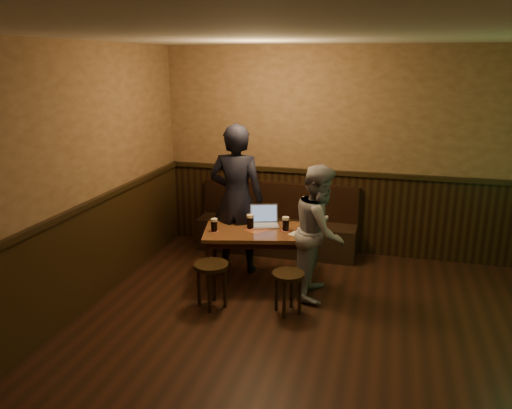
{
  "coord_description": "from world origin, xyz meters",
  "views": [
    {
      "loc": [
        0.6,
        -3.71,
        2.61
      ],
      "look_at": [
        -0.84,
        1.58,
        1.01
      ],
      "focal_mm": 35.0,
      "sensor_mm": 36.0,
      "label": 1
    }
  ],
  "objects_px": {
    "pint_left": "(214,225)",
    "person_suit": "(237,199)",
    "bench": "(277,230)",
    "pint_right": "(286,224)",
    "stool_right": "(288,281)",
    "pint_mid": "(250,222)",
    "stool_left": "(211,272)",
    "person_grey": "(320,231)",
    "pub_table": "(257,237)",
    "laptop": "(264,220)"
  },
  "relations": [
    {
      "from": "stool_right",
      "to": "person_suit",
      "type": "bearing_deg",
      "value": 132.11
    },
    {
      "from": "stool_left",
      "to": "stool_right",
      "type": "bearing_deg",
      "value": 5.59
    },
    {
      "from": "bench",
      "to": "laptop",
      "type": "xyz_separation_m",
      "value": [
        0.03,
        -0.85,
        0.42
      ]
    },
    {
      "from": "pint_mid",
      "to": "pint_right",
      "type": "xyz_separation_m",
      "value": [
        0.42,
        0.04,
        -0.0
      ]
    },
    {
      "from": "pint_right",
      "to": "laptop",
      "type": "height_order",
      "value": "laptop"
    },
    {
      "from": "pint_left",
      "to": "person_grey",
      "type": "bearing_deg",
      "value": 2.58
    },
    {
      "from": "pub_table",
      "to": "laptop",
      "type": "bearing_deg",
      "value": 67.75
    },
    {
      "from": "bench",
      "to": "pint_left",
      "type": "relative_size",
      "value": 13.83
    },
    {
      "from": "pub_table",
      "to": "bench",
      "type": "bearing_deg",
      "value": 76.3
    },
    {
      "from": "pint_mid",
      "to": "stool_right",
      "type": "bearing_deg",
      "value": -48.59
    },
    {
      "from": "laptop",
      "to": "person_suit",
      "type": "distance_m",
      "value": 0.44
    },
    {
      "from": "pub_table",
      "to": "pint_right",
      "type": "height_order",
      "value": "pint_right"
    },
    {
      "from": "stool_left",
      "to": "laptop",
      "type": "distance_m",
      "value": 1.06
    },
    {
      "from": "stool_left",
      "to": "bench",
      "type": "bearing_deg",
      "value": 80.2
    },
    {
      "from": "stool_left",
      "to": "pint_left",
      "type": "xyz_separation_m",
      "value": [
        -0.16,
        0.56,
        0.34
      ]
    },
    {
      "from": "pint_mid",
      "to": "laptop",
      "type": "distance_m",
      "value": 0.22
    },
    {
      "from": "pub_table",
      "to": "stool_right",
      "type": "xyz_separation_m",
      "value": [
        0.52,
        -0.66,
        -0.21
      ]
    },
    {
      "from": "laptop",
      "to": "person_grey",
      "type": "xyz_separation_m",
      "value": [
        0.73,
        -0.33,
        0.03
      ]
    },
    {
      "from": "stool_left",
      "to": "stool_right",
      "type": "relative_size",
      "value": 1.1
    },
    {
      "from": "stool_right",
      "to": "pint_mid",
      "type": "height_order",
      "value": "pint_mid"
    },
    {
      "from": "laptop",
      "to": "person_suit",
      "type": "xyz_separation_m",
      "value": [
        -0.38,
        0.08,
        0.21
      ]
    },
    {
      "from": "stool_right",
      "to": "stool_left",
      "type": "bearing_deg",
      "value": -174.41
    },
    {
      "from": "bench",
      "to": "pint_right",
      "type": "relative_size",
      "value": 12.89
    },
    {
      "from": "laptop",
      "to": "person_grey",
      "type": "height_order",
      "value": "person_grey"
    },
    {
      "from": "stool_left",
      "to": "person_suit",
      "type": "distance_m",
      "value": 1.16
    },
    {
      "from": "pint_right",
      "to": "laptop",
      "type": "distance_m",
      "value": 0.33
    },
    {
      "from": "pub_table",
      "to": "laptop",
      "type": "xyz_separation_m",
      "value": [
        0.03,
        0.21,
        0.15
      ]
    },
    {
      "from": "stool_left",
      "to": "laptop",
      "type": "relative_size",
      "value": 1.23
    },
    {
      "from": "pint_mid",
      "to": "pint_left",
      "type": "bearing_deg",
      "value": -151.53
    },
    {
      "from": "bench",
      "to": "person_suit",
      "type": "relative_size",
      "value": 1.17
    },
    {
      "from": "pint_mid",
      "to": "pub_table",
      "type": "bearing_deg",
      "value": -20.86
    },
    {
      "from": "laptop",
      "to": "bench",
      "type": "bearing_deg",
      "value": 73.74
    },
    {
      "from": "pub_table",
      "to": "stool_left",
      "type": "height_order",
      "value": "pub_table"
    },
    {
      "from": "person_grey",
      "to": "pint_right",
      "type": "bearing_deg",
      "value": 65.69
    },
    {
      "from": "pint_left",
      "to": "person_grey",
      "type": "height_order",
      "value": "person_grey"
    },
    {
      "from": "pint_right",
      "to": "stool_left",
      "type": "bearing_deg",
      "value": -128.27
    },
    {
      "from": "pint_left",
      "to": "laptop",
      "type": "xyz_separation_m",
      "value": [
        0.51,
        0.39,
        -0.02
      ]
    },
    {
      "from": "stool_right",
      "to": "pint_right",
      "type": "relative_size",
      "value": 2.7
    },
    {
      "from": "laptop",
      "to": "person_suit",
      "type": "relative_size",
      "value": 0.22
    },
    {
      "from": "person_suit",
      "to": "person_grey",
      "type": "height_order",
      "value": "person_suit"
    },
    {
      "from": "pub_table",
      "to": "pint_mid",
      "type": "relative_size",
      "value": 7.8
    },
    {
      "from": "pint_left",
      "to": "person_suit",
      "type": "bearing_deg",
      "value": 74.26
    },
    {
      "from": "stool_left",
      "to": "person_grey",
      "type": "xyz_separation_m",
      "value": [
        1.07,
        0.62,
        0.36
      ]
    },
    {
      "from": "stool_left",
      "to": "stool_right",
      "type": "distance_m",
      "value": 0.83
    },
    {
      "from": "stool_right",
      "to": "bench",
      "type": "bearing_deg",
      "value": 106.69
    },
    {
      "from": "pint_left",
      "to": "stool_left",
      "type": "bearing_deg",
      "value": -73.82
    },
    {
      "from": "pint_left",
      "to": "laptop",
      "type": "height_order",
      "value": "laptop"
    },
    {
      "from": "pint_right",
      "to": "bench",
      "type": "bearing_deg",
      "value": 108.28
    },
    {
      "from": "pint_right",
      "to": "pub_table",
      "type": "bearing_deg",
      "value": -167.25
    },
    {
      "from": "bench",
      "to": "pint_right",
      "type": "distance_m",
      "value": 1.13
    }
  ]
}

